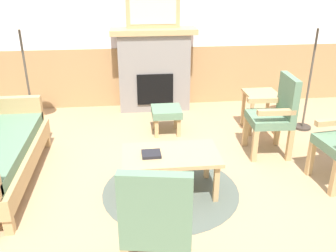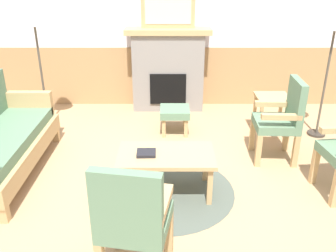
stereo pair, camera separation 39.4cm
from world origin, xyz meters
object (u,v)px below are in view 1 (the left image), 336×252
object	(u,v)px
coffee_table	(171,158)
footstool	(166,113)
armchair_near_fireplace	(276,112)
floor_lamp_by_couch	(18,26)
book_on_table	(151,154)
side_table	(261,101)
fireplace	(154,69)
armchair_front_left	(157,219)
floor_lamp_by_chairs	(319,24)
framed_picture	(153,9)

from	to	relation	value
coffee_table	footstool	bearing A→B (deg)	85.60
armchair_near_fireplace	floor_lamp_by_couch	world-z (taller)	floor_lamp_by_couch
armchair_near_fireplace	book_on_table	bearing A→B (deg)	-154.45
armchair_near_fireplace	side_table	xyz separation A→B (m)	(0.07, 0.69, -0.10)
fireplace	book_on_table	size ratio (longest dim) A/B	6.99
footstool	book_on_table	bearing A→B (deg)	-101.74
coffee_table	floor_lamp_by_couch	distance (m)	2.66
book_on_table	armchair_front_left	xyz separation A→B (m)	(-0.03, -1.11, 0.08)
armchair_front_left	floor_lamp_by_chairs	bearing A→B (deg)	47.57
coffee_table	side_table	size ratio (longest dim) A/B	1.75
coffee_table	floor_lamp_by_couch	world-z (taller)	floor_lamp_by_couch
armchair_near_fireplace	floor_lamp_by_chairs	distance (m)	1.34
book_on_table	floor_lamp_by_couch	xyz separation A→B (m)	(-1.54, 1.73, 1.00)
book_on_table	side_table	xyz separation A→B (m)	(1.61, 1.43, -0.02)
coffee_table	armchair_front_left	bearing A→B (deg)	-101.42
coffee_table	floor_lamp_by_chairs	size ratio (longest dim) A/B	0.57
fireplace	book_on_table	bearing A→B (deg)	-95.00
fireplace	coffee_table	world-z (taller)	fireplace
framed_picture	footstool	world-z (taller)	framed_picture
footstool	floor_lamp_by_chairs	world-z (taller)	floor_lamp_by_chairs
framed_picture	coffee_table	xyz separation A→B (m)	(-0.02, -2.42, -1.17)
framed_picture	floor_lamp_by_chairs	xyz separation A→B (m)	(2.05, -1.04, -0.11)
coffee_table	footstool	distance (m)	1.46
side_table	floor_lamp_by_couch	world-z (taller)	floor_lamp_by_couch
armchair_near_fireplace	armchair_front_left	size ratio (longest dim) A/B	1.00
fireplace	book_on_table	xyz separation A→B (m)	(-0.21, -2.44, -0.20)
footstool	armchair_near_fireplace	size ratio (longest dim) A/B	0.41
coffee_table	side_table	distance (m)	2.00
framed_picture	side_table	bearing A→B (deg)	-35.99
framed_picture	floor_lamp_by_couch	bearing A→B (deg)	-157.92
footstool	side_table	bearing A→B (deg)	-2.08
coffee_table	floor_lamp_by_couch	bearing A→B (deg)	135.31
book_on_table	armchair_near_fireplace	distance (m)	1.71
fireplace	armchair_near_fireplace	size ratio (longest dim) A/B	1.33
fireplace	coffee_table	size ratio (longest dim) A/B	1.35
armchair_front_left	floor_lamp_by_couch	size ratio (longest dim) A/B	0.58
framed_picture	coffee_table	world-z (taller)	framed_picture
coffee_table	floor_lamp_by_couch	xyz separation A→B (m)	(-1.73, 1.71, 1.06)
coffee_table	floor_lamp_by_chairs	xyz separation A→B (m)	(2.07, 1.38, 1.06)
framed_picture	footstool	distance (m)	1.60
floor_lamp_by_couch	fireplace	bearing A→B (deg)	22.07
armchair_front_left	side_table	xyz separation A→B (m)	(1.64, 2.53, -0.10)
coffee_table	floor_lamp_by_chairs	bearing A→B (deg)	33.80
floor_lamp_by_couch	armchair_near_fireplace	bearing A→B (deg)	-17.91
book_on_table	floor_lamp_by_couch	world-z (taller)	floor_lamp_by_couch
footstool	floor_lamp_by_couch	xyz separation A→B (m)	(-1.84, 0.26, 1.17)
side_table	floor_lamp_by_couch	xyz separation A→B (m)	(-3.15, 0.31, 1.02)
armchair_front_left	coffee_table	bearing A→B (deg)	78.58
floor_lamp_by_chairs	coffee_table	bearing A→B (deg)	-146.20
armchair_front_left	floor_lamp_by_couch	xyz separation A→B (m)	(-1.50, 2.84, 0.91)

